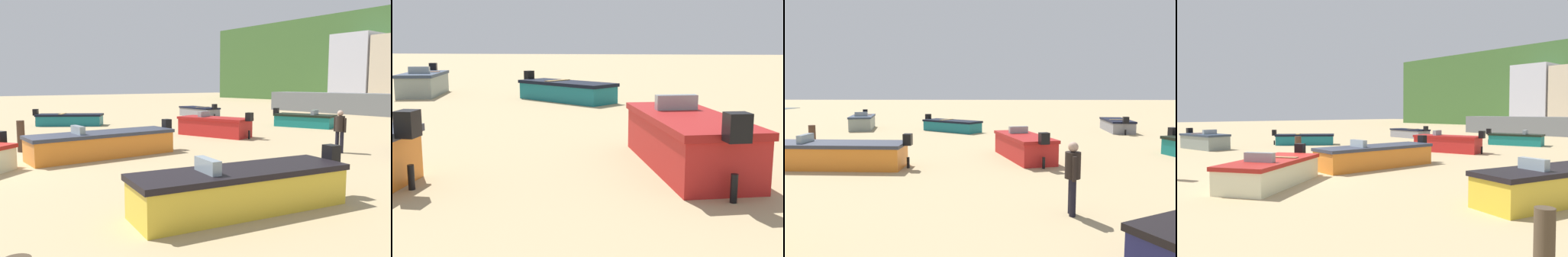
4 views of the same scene
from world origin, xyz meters
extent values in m
plane|color=tan|center=(0.00, 0.00, 0.00)|extent=(160.00, 160.00, 0.00)
cube|color=slate|center=(-3.16, 30.00, 0.90)|extent=(20.68, 2.40, 1.81)
cube|color=silver|center=(-14.36, 47.23, 4.53)|extent=(5.28, 6.46, 9.05)
cube|color=orange|center=(0.41, 3.61, 0.38)|extent=(1.56, 5.14, 0.77)
cube|color=#303543|center=(0.41, 3.61, 0.83)|extent=(1.64, 5.24, 0.12)
cube|color=black|center=(0.48, 6.34, 1.01)|extent=(0.33, 0.29, 0.40)
cylinder|color=black|center=(0.48, 6.34, 0.19)|extent=(0.10, 0.10, 0.38)
cube|color=#8C9EA8|center=(0.39, 2.72, 1.03)|extent=(0.87, 0.22, 0.28)
cube|color=gray|center=(-11.25, 17.48, 0.33)|extent=(3.91, 1.66, 0.66)
cube|color=black|center=(-11.25, 17.48, 0.72)|extent=(4.01, 1.75, 0.12)
cube|color=black|center=(-9.17, 17.31, 0.90)|extent=(0.31, 0.34, 0.40)
cylinder|color=black|center=(-9.17, 17.31, 0.16)|extent=(0.11, 0.11, 0.33)
cube|color=olive|center=(-10.77, 17.44, 0.77)|extent=(0.33, 1.16, 0.08)
cube|color=gray|center=(-12.17, 0.47, 0.41)|extent=(3.64, 2.07, 0.81)
cube|color=#29364A|center=(-12.17, 0.47, 0.87)|extent=(3.76, 2.17, 0.12)
cube|color=black|center=(-14.03, 0.07, 1.05)|extent=(0.34, 0.37, 0.40)
cylinder|color=black|center=(-14.03, 0.07, 0.20)|extent=(0.12, 0.12, 0.41)
cube|color=#8C9EA8|center=(-11.59, 0.60, 1.07)|extent=(0.37, 0.85, 0.28)
cube|color=#9C6647|center=(-12.59, 0.38, 0.92)|extent=(0.48, 1.19, 0.08)
cube|color=#157674|center=(-1.23, 17.67, 0.33)|extent=(3.66, 2.41, 0.65)
cube|color=black|center=(-1.23, 17.67, 0.71)|extent=(3.78, 2.52, 0.12)
cube|color=black|center=(-3.01, 17.12, 0.89)|extent=(0.36, 0.39, 0.40)
cylinder|color=black|center=(-3.01, 17.12, 0.16)|extent=(0.13, 0.13, 0.33)
cube|color=#8C9EA8|center=(-0.66, 17.84, 0.91)|extent=(0.45, 0.91, 0.28)
cube|color=gold|center=(7.90, 3.13, 0.38)|extent=(2.14, 4.72, 0.76)
cube|color=black|center=(7.90, 3.13, 0.82)|extent=(2.24, 4.83, 0.12)
cube|color=#8C9EA8|center=(7.74, 2.35, 1.02)|extent=(0.78, 0.35, 0.28)
cube|color=red|center=(-1.44, 10.53, 0.41)|extent=(3.83, 2.20, 0.82)
cube|color=#A11918|center=(-1.44, 10.53, 0.88)|extent=(3.95, 2.30, 0.12)
cube|color=black|center=(0.48, 11.05, 1.06)|extent=(0.35, 0.38, 0.40)
cylinder|color=black|center=(0.48, 11.05, 0.21)|extent=(0.12, 0.12, 0.41)
cube|color=#8C9EA8|center=(-2.05, 10.37, 1.08)|extent=(0.40, 0.80, 0.28)
cube|color=beige|center=(1.23, -1.36, 0.34)|extent=(3.43, 3.94, 0.68)
cube|color=#A31E19|center=(1.23, -1.36, 0.74)|extent=(3.55, 4.07, 0.12)
cube|color=black|center=(0.04, 0.31, 0.92)|extent=(0.42, 0.41, 0.40)
cylinder|color=black|center=(0.04, 0.31, 0.17)|extent=(0.14, 0.14, 0.34)
cube|color=#8C9EA8|center=(1.61, -1.90, 0.94)|extent=(0.87, 0.70, 0.28)
cube|color=olive|center=(0.95, -0.98, 0.79)|extent=(1.21, 0.95, 0.08)
cube|color=#166B77|center=(-10.88, 6.76, 0.30)|extent=(3.29, 3.93, 0.61)
cube|color=black|center=(-10.88, 6.76, 0.67)|extent=(3.41, 4.06, 0.12)
cube|color=black|center=(-12.09, 5.02, 0.85)|extent=(0.42, 0.41, 0.40)
cylinder|color=black|center=(-12.09, 5.02, 0.15)|extent=(0.14, 0.14, 0.30)
cube|color=olive|center=(-11.15, 6.36, 0.72)|extent=(1.05, 0.84, 0.08)
cylinder|color=#463828|center=(9.94, -1.71, 0.53)|extent=(0.26, 0.26, 1.06)
cylinder|color=#402D22|center=(-2.47, 1.59, 0.61)|extent=(0.28, 0.28, 1.21)
camera|label=1|loc=(13.54, -2.55, 2.59)|focal=36.57mm
camera|label=2|loc=(7.15, 9.88, 2.20)|focal=44.81mm
camera|label=3|loc=(13.30, 9.16, 2.76)|focal=34.55mm
camera|label=4|loc=(12.13, -6.38, 2.27)|focal=34.48mm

